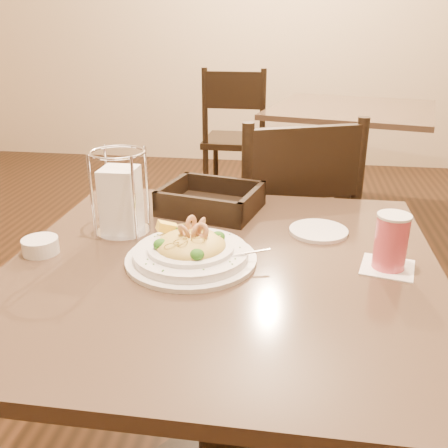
# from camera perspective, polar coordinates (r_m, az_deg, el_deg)

# --- Properties ---
(main_table) EXTENTS (0.90, 0.90, 0.73)m
(main_table) POSITION_cam_1_polar(r_m,az_deg,el_deg) (1.17, -0.15, -14.48)
(main_table) COLOR black
(main_table) RESTS_ON ground
(background_table) EXTENTS (1.08, 1.08, 0.73)m
(background_table) POSITION_cam_1_polar(r_m,az_deg,el_deg) (3.12, 14.03, 8.69)
(background_table) COLOR black
(background_table) RESTS_ON ground
(dining_chair_near) EXTENTS (0.55, 0.55, 0.93)m
(dining_chair_near) POSITION_cam_1_polar(r_m,az_deg,el_deg) (1.74, 7.05, -1.60)
(dining_chair_near) COLOR black
(dining_chair_near) RESTS_ON ground
(dining_chair_far) EXTENTS (0.43, 0.43, 0.93)m
(dining_chair_far) POSITION_cam_1_polar(r_m,az_deg,el_deg) (3.31, 1.41, 10.11)
(dining_chair_far) COLOR black
(dining_chair_far) RESTS_ON ground
(pasta_bowl) EXTENTS (0.31, 0.28, 0.09)m
(pasta_bowl) POSITION_cam_1_polar(r_m,az_deg,el_deg) (1.05, -3.80, -3.01)
(pasta_bowl) COLOR white
(pasta_bowl) RESTS_ON main_table
(drink_glass) EXTENTS (0.12, 0.12, 0.12)m
(drink_glass) POSITION_cam_1_polar(r_m,az_deg,el_deg) (1.06, 18.54, -1.97)
(drink_glass) COLOR white
(drink_glass) RESTS_ON main_table
(bread_basket) EXTENTS (0.28, 0.25, 0.07)m
(bread_basket) POSITION_cam_1_polar(r_m,az_deg,el_deg) (1.33, -1.49, 2.49)
(bread_basket) COLOR black
(bread_basket) RESTS_ON main_table
(napkin_caddy) EXTENTS (0.13, 0.13, 0.20)m
(napkin_caddy) POSITION_cam_1_polar(r_m,az_deg,el_deg) (1.19, -11.69, 2.88)
(napkin_caddy) COLOR silver
(napkin_caddy) RESTS_ON main_table
(side_plate) EXTENTS (0.18, 0.18, 0.01)m
(side_plate) POSITION_cam_1_polar(r_m,az_deg,el_deg) (1.22, 10.75, -0.78)
(side_plate) COLOR white
(side_plate) RESTS_ON main_table
(butter_ramekin) EXTENTS (0.09, 0.09, 0.03)m
(butter_ramekin) POSITION_cam_1_polar(r_m,az_deg,el_deg) (1.16, -20.24, -2.36)
(butter_ramekin) COLOR white
(butter_ramekin) RESTS_ON main_table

